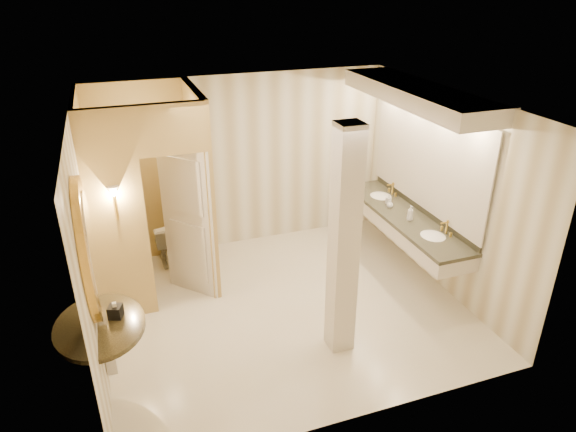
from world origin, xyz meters
TOP-DOWN VIEW (x-y plane):
  - floor at (0.00, 0.00)m, footprint 4.50×4.50m
  - ceiling at (0.00, 0.00)m, footprint 4.50×4.50m
  - wall_back at (0.00, 2.00)m, footprint 4.50×0.02m
  - wall_front at (0.00, -2.00)m, footprint 4.50×0.02m
  - wall_left at (-2.25, 0.00)m, footprint 0.02×4.00m
  - wall_right at (2.25, 0.00)m, footprint 0.02×4.00m
  - toilet_closet at (-1.14, 0.96)m, footprint 1.50×1.55m
  - wall_sconce at (-1.93, 0.43)m, footprint 0.14×0.14m
  - vanity at (1.98, 0.40)m, footprint 0.75×2.81m
  - console_shelf at (-2.21, -0.82)m, footprint 1.10×1.10m
  - pillar at (0.35, -0.92)m, footprint 0.27×0.27m
  - tissue_box at (-2.07, -0.75)m, footprint 0.16×0.16m
  - toilet at (-1.31, 1.75)m, footprint 0.40×0.67m
  - soap_bottle_a at (1.91, 0.81)m, footprint 0.08×0.08m
  - soap_bottle_b at (1.86, 0.67)m, footprint 0.11×0.11m
  - soap_bottle_c at (1.91, 0.21)m, footprint 0.09×0.09m

SIDE VIEW (x-z plane):
  - floor at x=0.00m, z-range 0.00..0.00m
  - toilet at x=-1.31m, z-range 0.00..0.67m
  - soap_bottle_b at x=1.86m, z-range 0.88..1.00m
  - tissue_box at x=-2.07m, z-range 0.88..1.00m
  - soap_bottle_a at x=1.91m, z-range 0.88..1.02m
  - soap_bottle_c at x=1.91m, z-range 0.88..1.09m
  - wall_back at x=0.00m, z-range 0.00..2.70m
  - wall_front at x=0.00m, z-range 0.00..2.70m
  - wall_left at x=-2.25m, z-range 0.00..2.70m
  - wall_right at x=2.25m, z-range 0.00..2.70m
  - pillar at x=0.35m, z-range 0.00..2.70m
  - console_shelf at x=-2.21m, z-range 0.35..2.35m
  - toilet_closet at x=-1.14m, z-range 0.04..2.74m
  - vanity at x=1.98m, z-range 0.58..2.67m
  - wall_sconce at x=-1.93m, z-range 1.52..1.94m
  - ceiling at x=0.00m, z-range 2.70..2.70m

